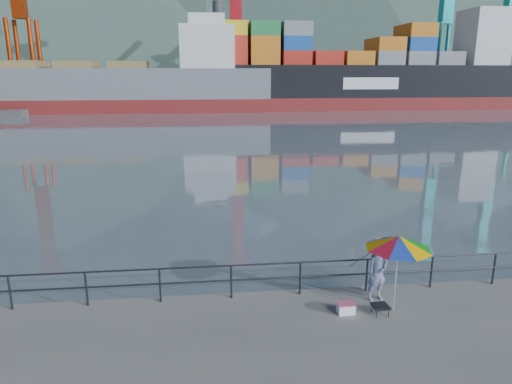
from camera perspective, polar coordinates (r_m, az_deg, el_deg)
harbor_water at (r=140.37m, az=-5.87°, el=12.03°), size 500.00×280.00×0.00m
far_dock at (r=104.07m, az=0.01°, el=11.21°), size 200.00×40.00×0.40m
guardrail at (r=13.34m, az=1.26°, el=-10.88°), size 22.00×0.06×1.03m
mountains at (r=223.62m, az=4.39°, el=22.15°), size 600.00×332.80×80.00m
port_cranes at (r=100.19m, az=13.44°, el=19.86°), size 116.00×28.00×38.40m
container_stacks at (r=111.58m, az=15.25°, el=12.21°), size 58.00×5.40×7.80m
fisherman at (r=13.45m, az=14.91°, el=-9.63°), size 0.71×0.57×1.70m
beach_umbrella at (r=12.59m, az=17.41°, el=-6.05°), size 1.96×1.96×2.15m
folding_stool at (r=13.01m, az=15.27°, el=-14.00°), size 0.44×0.44×0.28m
cooler_bag at (r=12.88m, az=11.17°, el=-14.11°), size 0.46×0.31×0.26m
fishing_rod at (r=14.38m, az=12.60°, el=-11.57°), size 0.07×1.60×1.12m
bulk_carrier at (r=84.02m, az=-17.65°, el=12.47°), size 57.94×10.03×14.50m
container_ship at (r=89.54m, az=14.11°, el=13.96°), size 60.03×10.01×18.10m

